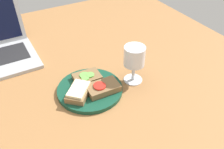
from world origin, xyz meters
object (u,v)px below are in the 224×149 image
at_px(plate, 90,89).
at_px(sandwich_with_tomato, 103,88).
at_px(sandwich_with_cucumber, 87,77).
at_px(wine_glass, 134,57).
at_px(sandwich_with_cheese, 79,91).

xyz_separation_m(plate, sandwich_with_tomato, (0.03, -0.03, 0.02)).
bearing_deg(sandwich_with_cucumber, plate, -104.29).
relative_size(plate, sandwich_with_tomato, 2.02).
distance_m(sandwich_with_tomato, wine_glass, 0.15).
bearing_deg(sandwich_with_tomato, wine_glass, 4.83).
bearing_deg(wine_glass, sandwich_with_tomato, -175.17).
height_order(plate, wine_glass, wine_glass).
height_order(plate, sandwich_with_cucumber, sandwich_with_cucumber).
bearing_deg(sandwich_with_tomato, plate, 134.71).
relative_size(sandwich_with_tomato, sandwich_with_cheese, 0.95).
xyz_separation_m(sandwich_with_tomato, sandwich_with_cheese, (-0.08, 0.02, 0.00)).
relative_size(sandwich_with_cucumber, wine_glass, 0.69).
height_order(sandwich_with_tomato, sandwich_with_cucumber, sandwich_with_tomato).
relative_size(sandwich_with_cheese, wine_glass, 0.84).
bearing_deg(wine_glass, sandwich_with_cucumber, 156.00).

